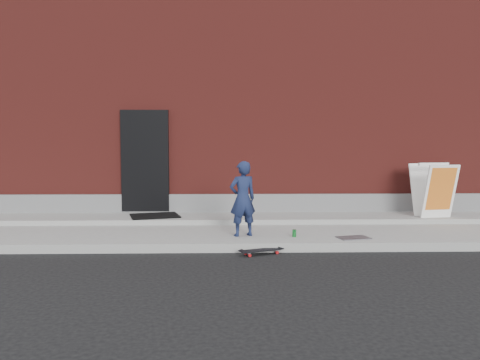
{
  "coord_description": "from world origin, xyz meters",
  "views": [
    {
      "loc": [
        -0.74,
        -7.49,
        1.75
      ],
      "look_at": [
        -0.54,
        0.8,
        1.13
      ],
      "focal_mm": 35.0,
      "sensor_mm": 36.0,
      "label": 1
    }
  ],
  "objects_px": {
    "child": "(243,199)",
    "soda_can": "(294,233)",
    "skateboard": "(261,250)",
    "pizza_sign": "(434,190)"
  },
  "relations": [
    {
      "from": "pizza_sign",
      "to": "child",
      "type": "bearing_deg",
      "value": -160.15
    },
    {
      "from": "skateboard",
      "to": "child",
      "type": "bearing_deg",
      "value": 109.51
    },
    {
      "from": "child",
      "to": "skateboard",
      "type": "distance_m",
      "value": 1.12
    },
    {
      "from": "pizza_sign",
      "to": "soda_can",
      "type": "relative_size",
      "value": 8.92
    },
    {
      "from": "child",
      "to": "pizza_sign",
      "type": "distance_m",
      "value": 4.29
    },
    {
      "from": "child",
      "to": "soda_can",
      "type": "relative_size",
      "value": 10.39
    },
    {
      "from": "skateboard",
      "to": "pizza_sign",
      "type": "relative_size",
      "value": 0.64
    },
    {
      "from": "skateboard",
      "to": "pizza_sign",
      "type": "height_order",
      "value": "pizza_sign"
    },
    {
      "from": "child",
      "to": "soda_can",
      "type": "distance_m",
      "value": 1.09
    },
    {
      "from": "child",
      "to": "skateboard",
      "type": "xyz_separation_m",
      "value": [
        0.28,
        -0.78,
        -0.74
      ]
    }
  ]
}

